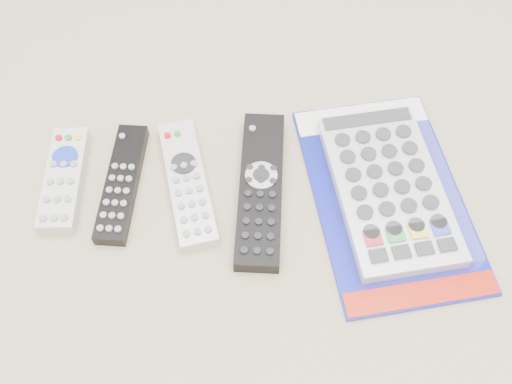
{
  "coord_description": "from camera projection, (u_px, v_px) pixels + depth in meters",
  "views": [
    {
      "loc": [
        0.0,
        -0.4,
        0.62
      ],
      "look_at": [
        0.03,
        -0.03,
        0.01
      ],
      "focal_mm": 40.0,
      "sensor_mm": 36.0,
      "label": 1
    }
  ],
  "objects": [
    {
      "name": "remote_small_grey",
      "position": [
        64.0,
        179.0,
        0.73
      ],
      "size": [
        0.05,
        0.15,
        0.02
      ],
      "rotation": [
        0.0,
        0.0,
        -0.06
      ],
      "color": "#B7B7BA",
      "rests_on": "ground"
    },
    {
      "name": "remote_slim_black",
      "position": [
        122.0,
        183.0,
        0.73
      ],
      "size": [
        0.06,
        0.18,
        0.02
      ],
      "rotation": [
        0.0,
        0.0,
        -0.16
      ],
      "color": "black",
      "rests_on": "ground"
    },
    {
      "name": "remote_silver_dvd",
      "position": [
        187.0,
        183.0,
        0.73
      ],
      "size": [
        0.07,
        0.19,
        0.02
      ],
      "rotation": [
        0.0,
        0.0,
        0.14
      ],
      "color": "silver",
      "rests_on": "ground"
    },
    {
      "name": "remote_large_black",
      "position": [
        261.0,
        189.0,
        0.72
      ],
      "size": [
        0.08,
        0.23,
        0.02
      ],
      "rotation": [
        0.0,
        0.0,
        -0.14
      ],
      "color": "black",
      "rests_on": "ground"
    },
    {
      "name": "jumbo_remote_packaged",
      "position": [
        388.0,
        187.0,
        0.71
      ],
      "size": [
        0.21,
        0.32,
        0.04
      ],
      "rotation": [
        0.0,
        0.0,
        0.08
      ],
      "color": "#0E17A0",
      "rests_on": "ground"
    }
  ]
}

